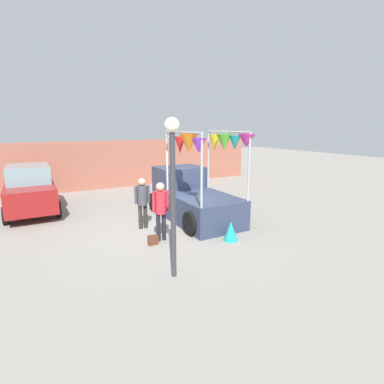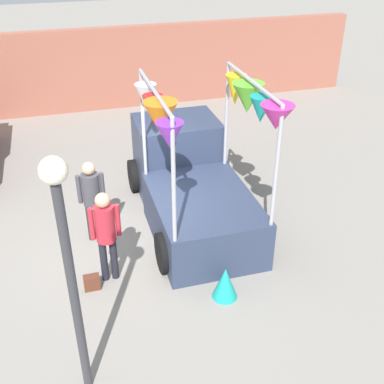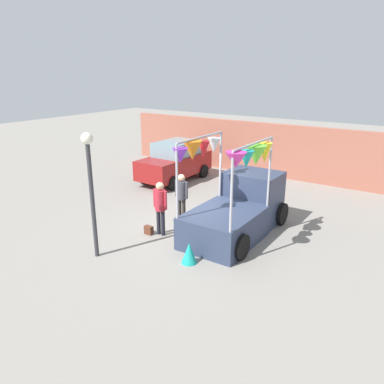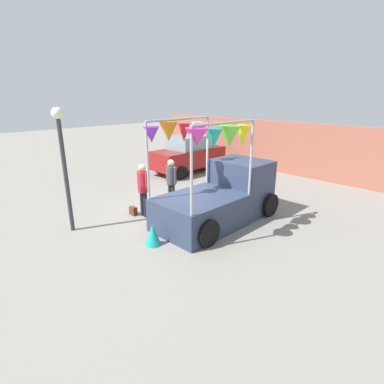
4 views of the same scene
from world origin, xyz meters
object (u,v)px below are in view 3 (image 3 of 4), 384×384
Objects in this scene: person_customer at (160,203)px; handbag at (149,230)px; parked_car at (175,161)px; street_lamp at (90,177)px; person_vendor at (181,193)px; folded_kite_bundle_teal at (189,253)px; vendor_truck at (239,205)px.

person_customer reaches higher than handbag.
parked_car is 8.08m from street_lamp.
parked_car reaches higher than person_customer.
person_vendor is at bearing 81.74° from street_lamp.
folded_kite_bundle_teal is (1.82, -1.03, -0.78)m from person_customer.
parked_car is 6.67× the size of folded_kite_bundle_teal.
vendor_truck reaches higher than handbag.
person_customer is at bearing 29.74° from handbag.
person_vendor is 3.12m from folded_kite_bundle_teal.
parked_car is 8.19m from folded_kite_bundle_teal.
vendor_truck is 2.09m from person_vendor.
street_lamp is (-0.61, -2.18, 1.28)m from person_customer.
handbag is (3.00, -5.49, -0.80)m from parked_car.
vendor_truck is at bearing 87.22° from folded_kite_bundle_teal.
vendor_truck is 1.03× the size of parked_car.
vendor_truck is 2.76m from folded_kite_bundle_teal.
handbag is at bearing -99.17° from person_vendor.
folded_kite_bundle_teal is (-0.13, -2.69, -0.62)m from vendor_truck.
handbag is at bearing 159.15° from folded_kite_bundle_teal.
vendor_truck is 2.33× the size of person_customer.
parked_car reaches higher than handbag.
vendor_truck is 1.16× the size of street_lamp.
street_lamp is at bearing -97.57° from handbag.
person_customer reaches higher than person_vendor.
person_customer is at bearing -139.67° from vendor_truck.
street_lamp is at bearing -154.69° from folded_kite_bundle_teal.
vendor_truck reaches higher than folded_kite_bundle_teal.
parked_car is 2.25× the size of person_customer.
folded_kite_bundle_teal reaches higher than handbag.
street_lamp reaches higher than parked_car.
handbag is 0.08× the size of street_lamp.
vendor_truck is 2.41× the size of person_vendor.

